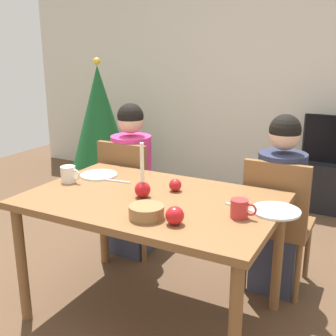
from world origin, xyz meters
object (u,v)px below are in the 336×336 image
candle_centerpiece (142,186)px  mug_right (240,209)px  person_left_child (132,182)px  mug_left (69,174)px  dining_table (151,211)px  apple_near_candle (175,216)px  person_right_child (279,208)px  christmas_tree (99,120)px  plate_right (276,211)px  chair_right (277,218)px  chair_left (130,191)px  plate_left (99,175)px  bowl_walnuts (146,212)px  apple_by_left_plate (175,185)px

candle_centerpiece → mug_right: (0.57, -0.02, -0.02)m
person_left_child → mug_left: bearing=-94.5°
dining_table → apple_near_candle: (0.28, -0.27, 0.13)m
person_right_child → christmas_tree: bearing=151.8°
plate_right → chair_right: bearing=100.8°
chair_left → person_right_child: size_ratio=0.77×
plate_left → mug_right: 1.06m
person_left_child → candle_centerpiece: 0.86m
plate_right → candle_centerpiece: bearing=-169.5°
person_left_child → christmas_tree: 1.79m
plate_left → mug_right: bearing=-13.0°
dining_table → person_right_child: person_right_child is taller
mug_left → person_right_child: bearing=28.7°
chair_right → bowl_walnuts: (-0.45, -0.87, 0.27)m
dining_table → candle_centerpiece: bearing=-155.3°
mug_right → candle_centerpiece: bearing=177.6°
dining_table → chair_left: 0.83m
chair_right → apple_near_candle: chair_right is taller
chair_left → mug_right: (1.07, -0.65, 0.29)m
person_right_child → candle_centerpiece: (-0.62, -0.66, 0.25)m
chair_right → candle_centerpiece: bearing=-134.5°
candle_centerpiece → mug_right: size_ratio=2.36×
apple_by_left_plate → chair_left: bearing=143.7°
chair_left → apple_near_candle: (0.82, -0.87, 0.28)m
dining_table → plate_left: 0.55m
plate_right → dining_table: bearing=-170.5°
person_left_child → plate_left: 0.48m
bowl_walnuts → mug_left: bearing=159.7°
chair_left → person_right_child: person_right_child is taller
christmas_tree → plate_left: bearing=-53.2°
dining_table → plate_right: bearing=9.5°
mug_left → candle_centerpiece: bearing=-2.4°
bowl_walnuts → plate_left: bearing=144.2°
plate_right → apple_by_left_plate: apple_by_left_plate is taller
chair_right → mug_left: size_ratio=6.51×
person_right_child → christmas_tree: christmas_tree is taller
christmas_tree → mug_left: 2.25m
plate_right → christmas_tree: bearing=143.8°
christmas_tree → mug_right: 3.03m
chair_left → christmas_tree: christmas_tree is taller
mug_right → chair_left: bearing=148.6°
mug_right → dining_table: bearing=175.2°
mug_left → mug_right: bearing=-2.4°
person_right_child → bowl_walnuts: bearing=-116.4°
dining_table → plate_left: size_ratio=5.87×
christmas_tree → bowl_walnuts: (1.91, -2.17, 0.02)m
chair_right → person_right_child: (0.00, 0.03, 0.06)m
chair_right → mug_left: 1.34m
plate_left → plate_right: bearing=-4.0°
apple_near_candle → apple_by_left_plate: (-0.21, 0.43, -0.01)m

